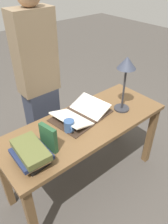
# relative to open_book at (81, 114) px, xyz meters

# --- Properties ---
(ground_plane) EXTENTS (12.00, 12.00, 0.00)m
(ground_plane) POSITION_rel_open_book_xyz_m (0.03, 0.09, -0.76)
(ground_plane) COLOR #47423D
(reading_desk) EXTENTS (1.49, 0.58, 0.74)m
(reading_desk) POSITION_rel_open_book_xyz_m (0.03, 0.09, -0.14)
(reading_desk) COLOR brown
(reading_desk) RESTS_ON ground_plane
(open_book) EXTENTS (0.54, 0.41, 0.08)m
(open_book) POSITION_rel_open_book_xyz_m (0.00, 0.00, 0.00)
(open_book) COLOR #38281E
(open_book) RESTS_ON reading_desk
(book_stack_tall) EXTENTS (0.22, 0.30, 0.13)m
(book_stack_tall) POSITION_rel_open_book_xyz_m (0.59, 0.19, 0.05)
(book_stack_tall) COLOR black
(book_stack_tall) RESTS_ON reading_desk
(book_standing_upright) EXTENTS (0.06, 0.15, 0.20)m
(book_standing_upright) POSITION_rel_open_book_xyz_m (0.43, 0.16, 0.08)
(book_standing_upright) COLOR #234C2D
(book_standing_upright) RESTS_ON reading_desk
(reading_lamp) EXTENTS (0.16, 0.16, 0.50)m
(reading_lamp) POSITION_rel_open_book_xyz_m (-0.36, 0.15, 0.37)
(reading_lamp) COLOR #2D2D33
(reading_lamp) RESTS_ON reading_desk
(coffee_mug) EXTENTS (0.08, 0.11, 0.10)m
(coffee_mug) POSITION_rel_open_book_xyz_m (0.20, 0.09, 0.02)
(coffee_mug) COLOR #335184
(coffee_mug) RESTS_ON reading_desk
(person_reader) EXTENTS (0.36, 0.21, 1.75)m
(person_reader) POSITION_rel_open_book_xyz_m (0.12, -0.48, 0.10)
(person_reader) COLOR #2D3342
(person_reader) RESTS_ON ground_plane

